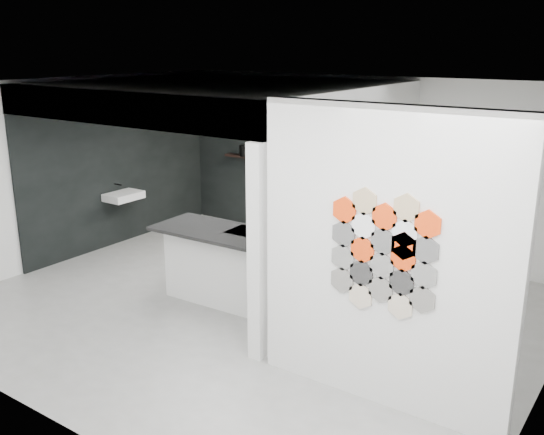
% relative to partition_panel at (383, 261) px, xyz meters
% --- Properties ---
extents(floor, '(7.00, 6.00, 0.01)m').
position_rel_partition_panel_xyz_m(floor, '(-2.23, 1.00, -1.40)').
color(floor, gray).
extents(partition_panel, '(2.45, 0.15, 2.80)m').
position_rel_partition_panel_xyz_m(partition_panel, '(0.00, 0.00, 0.00)').
color(partition_panel, silver).
rests_on(partition_panel, floor).
extents(bay_clad_back, '(4.40, 0.04, 2.35)m').
position_rel_partition_panel_xyz_m(bay_clad_back, '(-3.52, 3.97, -0.22)').
color(bay_clad_back, black).
rests_on(bay_clad_back, floor).
extents(bay_clad_left, '(0.04, 4.00, 2.35)m').
position_rel_partition_panel_xyz_m(bay_clad_left, '(-5.70, 2.00, -0.22)').
color(bay_clad_left, black).
rests_on(bay_clad_left, floor).
extents(bulkhead, '(4.40, 4.00, 0.40)m').
position_rel_partition_panel_xyz_m(bulkhead, '(-3.52, 2.00, 1.15)').
color(bulkhead, silver).
rests_on(bulkhead, corner_column).
extents(corner_column, '(0.16, 0.16, 2.35)m').
position_rel_partition_panel_xyz_m(corner_column, '(-1.41, 0.00, -0.22)').
color(corner_column, silver).
rests_on(corner_column, floor).
extents(fascia_beam, '(4.40, 0.16, 0.40)m').
position_rel_partition_panel_xyz_m(fascia_beam, '(-3.52, 0.08, 1.15)').
color(fascia_beam, silver).
rests_on(fascia_beam, corner_column).
extents(wall_basin, '(0.40, 0.60, 0.12)m').
position_rel_partition_panel_xyz_m(wall_basin, '(-5.46, 1.80, -0.55)').
color(wall_basin, silver).
rests_on(wall_basin, bay_clad_left).
extents(display_shelf, '(3.00, 0.15, 0.04)m').
position_rel_partition_panel_xyz_m(display_shelf, '(-3.43, 3.87, -0.10)').
color(display_shelf, black).
rests_on(display_shelf, bay_clad_back).
extents(kitchen_island, '(1.92, 0.90, 1.52)m').
position_rel_partition_panel_xyz_m(kitchen_island, '(-2.58, 0.97, -0.89)').
color(kitchen_island, silver).
rests_on(kitchen_island, floor).
extents(stockpot, '(0.31, 0.31, 0.19)m').
position_rel_partition_panel_xyz_m(stockpot, '(-4.49, 3.87, 0.01)').
color(stockpot, black).
rests_on(stockpot, display_shelf).
extents(kettle, '(0.23, 0.23, 0.16)m').
position_rel_partition_panel_xyz_m(kettle, '(-2.61, 3.87, 0.00)').
color(kettle, black).
rests_on(kettle, display_shelf).
extents(glass_bowl, '(0.16, 0.16, 0.09)m').
position_rel_partition_panel_xyz_m(glass_bowl, '(-2.08, 3.87, -0.04)').
color(glass_bowl, gray).
rests_on(glass_bowl, display_shelf).
extents(glass_vase, '(0.12, 0.12, 0.15)m').
position_rel_partition_panel_xyz_m(glass_vase, '(-2.08, 3.87, -0.01)').
color(glass_vase, gray).
rests_on(glass_vase, display_shelf).
extents(bottle_dark, '(0.07, 0.07, 0.17)m').
position_rel_partition_panel_xyz_m(bottle_dark, '(-3.82, 3.87, 0.01)').
color(bottle_dark, black).
rests_on(bottle_dark, display_shelf).
extents(utensil_cup, '(0.08, 0.08, 0.10)m').
position_rel_partition_panel_xyz_m(utensil_cup, '(-4.09, 3.87, -0.03)').
color(utensil_cup, black).
rests_on(utensil_cup, display_shelf).
extents(hex_tile_cluster, '(1.04, 0.02, 1.16)m').
position_rel_partition_panel_xyz_m(hex_tile_cluster, '(0.03, -0.09, 0.10)').
color(hex_tile_cluster, '#66635E').
rests_on(hex_tile_cluster, partition_panel).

